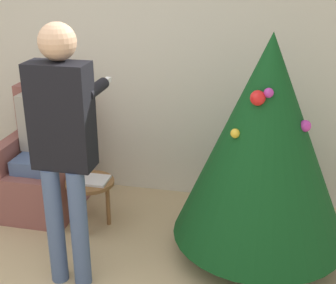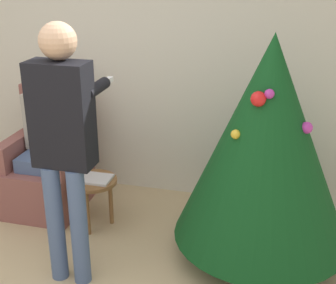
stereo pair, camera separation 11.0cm
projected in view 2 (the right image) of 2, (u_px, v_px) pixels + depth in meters
name	position (u px, v px, depth m)	size (l,w,h in m)	color
wall_back	(128.00, 51.00, 4.24)	(8.00, 0.06, 2.70)	beige
christmas_tree	(266.00, 142.00, 3.28)	(1.29, 1.29, 1.70)	brown
armchair	(49.00, 168.00, 4.24)	(0.63, 0.71, 1.08)	brown
person_seated	(44.00, 136.00, 4.09)	(0.36, 0.46, 1.26)	#475B84
person_standing	(63.00, 135.00, 3.02)	(0.41, 0.57, 1.80)	#475B84
side_stool	(93.00, 187.00, 3.89)	(0.40, 0.40, 0.44)	brown
laptop	(93.00, 178.00, 3.86)	(0.31, 0.21, 0.02)	silver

